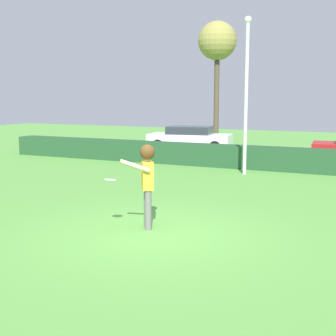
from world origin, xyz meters
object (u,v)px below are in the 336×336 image
object	(u,v)px
frisbee	(110,180)
maple_tree	(217,43)
lamppost	(246,88)
parked_car_white	(190,137)
person	(147,176)

from	to	relation	value
frisbee	maple_tree	distance (m)	19.65
lamppost	maple_tree	bearing A→B (deg)	114.53
parked_car_white	maple_tree	size ratio (longest dim) A/B	0.62
lamppost	frisbee	bearing A→B (deg)	-93.52
parked_car_white	lamppost	bearing A→B (deg)	-52.70
lamppost	person	bearing A→B (deg)	-89.18
frisbee	lamppost	distance (m)	8.38
lamppost	parked_car_white	distance (m)	8.02
frisbee	parked_car_white	world-z (taller)	parked_car_white
parked_car_white	maple_tree	distance (m)	6.74
parked_car_white	maple_tree	bearing A→B (deg)	91.59
person	lamppost	xyz separation A→B (m)	(-0.11, 7.68, 1.93)
frisbee	parked_car_white	distance (m)	14.83
maple_tree	lamppost	bearing A→B (deg)	-65.47
maple_tree	person	bearing A→B (deg)	-74.94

